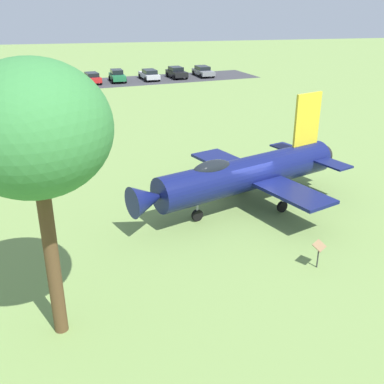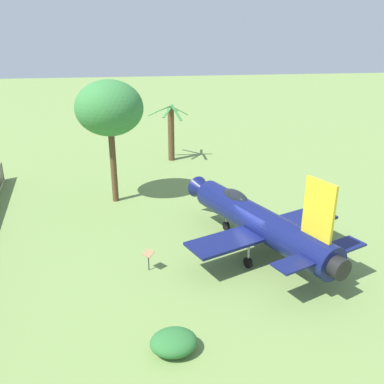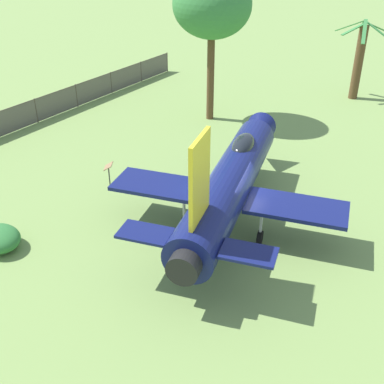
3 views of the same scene
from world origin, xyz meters
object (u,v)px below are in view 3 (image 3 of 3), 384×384
object	(u,v)px
display_jet	(231,180)
shade_tree	(212,6)
palm_tree	(359,60)
info_plaque	(109,169)

from	to	relation	value
display_jet	shade_tree	size ratio (longest dim) A/B	1.37
palm_tree	shade_tree	bearing A→B (deg)	61.68
shade_tree	info_plaque	xyz separation A→B (m)	(-1.88, 10.13, -6.04)
display_jet	info_plaque	size ratio (longest dim) A/B	10.65
display_jet	palm_tree	world-z (taller)	display_jet
palm_tree	info_plaque	distance (m)	20.35
display_jet	info_plaque	distance (m)	6.46
shade_tree	palm_tree	distance (m)	11.93
shade_tree	info_plaque	size ratio (longest dim) A/B	7.78
palm_tree	display_jet	bearing A→B (deg)	98.59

